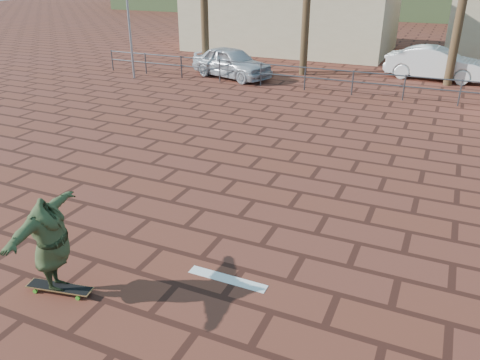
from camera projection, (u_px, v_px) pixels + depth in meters
name	position (u px, v px, depth m)	size (l,w,h in m)	color
ground	(222.00, 236.00, 9.15)	(120.00, 120.00, 0.00)	#5F2B1F
paint_stripe	(227.00, 279.00, 7.89)	(1.40, 0.22, 0.01)	white
guardrail	(353.00, 78.00, 18.81)	(24.06, 0.06, 1.00)	#47494F
building_west	(292.00, 11.00, 28.66)	(12.60, 7.60, 4.50)	beige
longboard	(60.00, 288.00, 7.54)	(1.13, 0.45, 0.11)	olive
skateboarder	(51.00, 244.00, 7.20)	(1.97, 0.54, 1.60)	#334123
car_silver	(231.00, 62.00, 21.82)	(1.65, 4.09, 1.39)	#B8BBC0
car_white	(436.00, 63.00, 21.46)	(1.53, 4.40, 1.45)	white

